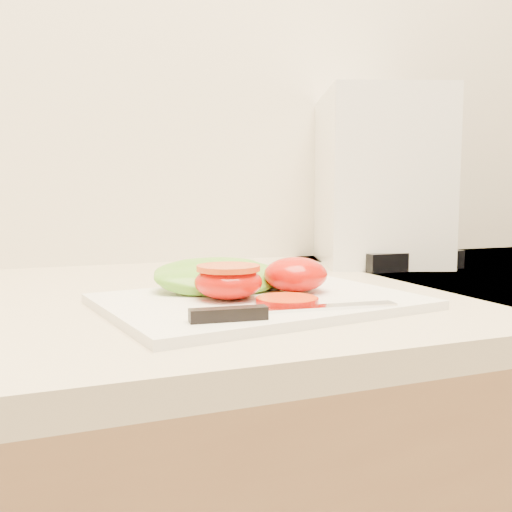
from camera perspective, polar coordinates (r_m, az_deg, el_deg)
name	(u,v)px	position (r m, az deg, el deg)	size (l,w,h in m)	color
cutting_board	(259,301)	(0.64, 0.33, -4.57)	(0.33, 0.24, 0.01)	white
tomato_half_dome	(296,274)	(0.67, 3.98, -1.85)	(0.07, 0.07, 0.04)	red
tomato_half_cut	(228,280)	(0.62, -2.79, -2.45)	(0.07, 0.07, 0.04)	red
tomato_slice_0	(287,300)	(0.60, 3.13, -4.47)	(0.06, 0.06, 0.01)	orange
lettuce_leaf_0	(220,276)	(0.69, -3.60, -2.05)	(0.17, 0.11, 0.03)	#63A02A
lettuce_leaf_1	(249,277)	(0.71, -0.75, -2.08)	(0.11, 0.08, 0.02)	#63A02A
knife	(269,311)	(0.54, 1.35, -5.54)	(0.22, 0.04, 0.01)	silver
appliance	(378,179)	(1.05, 12.15, 7.49)	(0.20, 0.25, 0.30)	white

